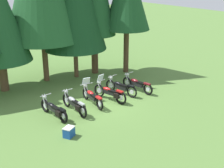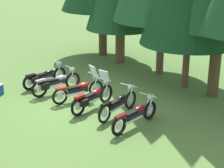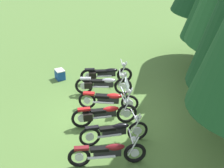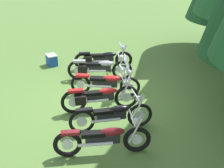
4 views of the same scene
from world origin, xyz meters
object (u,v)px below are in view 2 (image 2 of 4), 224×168
(motorcycle_2, at_px, (79,89))
(motorcycle_3, at_px, (92,97))
(motorcycle_4, at_px, (119,104))
(motorcycle_5, at_px, (136,115))
(motorcycle_0, at_px, (44,77))
(motorcycle_1, at_px, (56,83))

(motorcycle_2, xyz_separation_m, motorcycle_3, (1.09, -0.18, 0.01))
(motorcycle_4, xyz_separation_m, motorcycle_5, (1.10, -0.21, -0.01))
(motorcycle_2, bearing_deg, motorcycle_5, -83.57)
(motorcycle_0, xyz_separation_m, motorcycle_3, (3.49, 0.01, 0.05))
(motorcycle_2, relative_size, motorcycle_5, 0.99)
(motorcycle_3, height_order, motorcycle_5, motorcycle_3)
(motorcycle_0, distance_m, motorcycle_3, 3.49)
(motorcycle_1, distance_m, motorcycle_4, 3.48)
(motorcycle_4, bearing_deg, motorcycle_1, 85.81)
(motorcycle_1, height_order, motorcycle_5, motorcycle_1)
(motorcycle_2, height_order, motorcycle_5, motorcycle_2)
(motorcycle_3, bearing_deg, motorcycle_1, 81.39)
(motorcycle_2, height_order, motorcycle_4, motorcycle_2)
(motorcycle_0, xyz_separation_m, motorcycle_2, (2.39, 0.20, 0.03))
(motorcycle_3, relative_size, motorcycle_4, 1.03)
(motorcycle_0, distance_m, motorcycle_2, 2.40)
(motorcycle_3, bearing_deg, motorcycle_4, -81.87)
(motorcycle_1, xyz_separation_m, motorcycle_3, (2.38, 0.11, 0.02))
(motorcycle_2, bearing_deg, motorcycle_0, 101.28)
(motorcycle_5, bearing_deg, motorcycle_4, 72.36)
(motorcycle_2, relative_size, motorcycle_3, 0.99)
(motorcycle_0, relative_size, motorcycle_3, 0.99)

